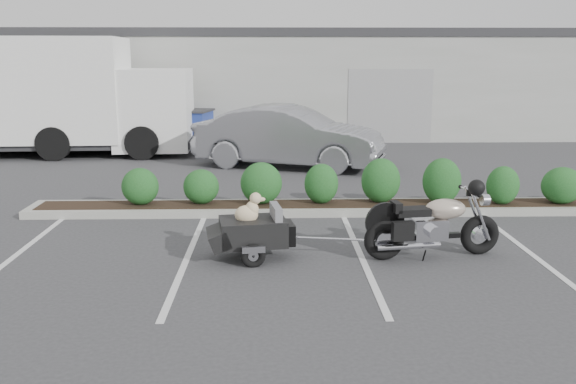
{
  "coord_description": "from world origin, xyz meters",
  "views": [
    {
      "loc": [
        -0.17,
        -9.62,
        3.05
      ],
      "look_at": [
        0.09,
        0.65,
        0.75
      ],
      "focal_mm": 38.0,
      "sensor_mm": 36.0,
      "label": 1
    }
  ],
  "objects_px": {
    "sedan": "(289,137)",
    "delivery_truck": "(69,99)",
    "pet_trailer": "(252,231)",
    "motorcycle": "(433,226)",
    "dumpster": "(182,128)"
  },
  "relations": [
    {
      "from": "dumpster",
      "to": "delivery_truck",
      "type": "relative_size",
      "value": 0.27
    },
    {
      "from": "delivery_truck",
      "to": "pet_trailer",
      "type": "bearing_deg",
      "value": -62.1
    },
    {
      "from": "sedan",
      "to": "delivery_truck",
      "type": "bearing_deg",
      "value": 88.18
    },
    {
      "from": "motorcycle",
      "to": "dumpster",
      "type": "bearing_deg",
      "value": 106.54
    },
    {
      "from": "motorcycle",
      "to": "delivery_truck",
      "type": "height_order",
      "value": "delivery_truck"
    },
    {
      "from": "motorcycle",
      "to": "pet_trailer",
      "type": "xyz_separation_m",
      "value": [
        -2.79,
        0.02,
        -0.06
      ]
    },
    {
      "from": "pet_trailer",
      "to": "delivery_truck",
      "type": "bearing_deg",
      "value": 111.4
    },
    {
      "from": "pet_trailer",
      "to": "sedan",
      "type": "height_order",
      "value": "sedan"
    },
    {
      "from": "motorcycle",
      "to": "pet_trailer",
      "type": "height_order",
      "value": "motorcycle"
    },
    {
      "from": "sedan",
      "to": "delivery_truck",
      "type": "xyz_separation_m",
      "value": [
        -6.81,
        2.5,
        0.88
      ]
    },
    {
      "from": "motorcycle",
      "to": "dumpster",
      "type": "relative_size",
      "value": 1.0
    },
    {
      "from": "motorcycle",
      "to": "delivery_truck",
      "type": "bearing_deg",
      "value": 121.54
    },
    {
      "from": "dumpster",
      "to": "motorcycle",
      "type": "bearing_deg",
      "value": -53.1
    },
    {
      "from": "motorcycle",
      "to": "sedan",
      "type": "xyz_separation_m",
      "value": [
        -2.01,
        7.9,
        0.35
      ]
    },
    {
      "from": "dumpster",
      "to": "pet_trailer",
      "type": "bearing_deg",
      "value": -65.2
    }
  ]
}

